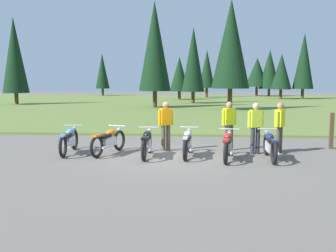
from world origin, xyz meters
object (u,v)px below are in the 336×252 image
Objects in this scene: motorcycle_black at (147,143)px; trail_marker_post at (332,131)px; motorcycle_red at (228,145)px; motorcycle_sky_blue at (69,140)px; rider_in_hivis_vest at (229,123)px; motorcycle_orange at (109,141)px; motorcycle_navy at (270,145)px; rider_near_row_end at (256,125)px; motorcycle_silver at (187,143)px; rider_checking_bike at (166,123)px; rider_with_back_turned at (280,124)px.

trail_marker_post is (6.26, 1.92, 0.20)m from motorcycle_black.
motorcycle_red is 1.65× the size of trail_marker_post.
motorcycle_sky_blue and motorcycle_black have the same top height.
rider_in_hivis_vest is (2.66, 1.33, 0.51)m from motorcycle_black.
trail_marker_post is (7.56, 1.58, 0.20)m from motorcycle_orange.
rider_near_row_end reaches higher than motorcycle_navy.
motorcycle_black is 1.26× the size of rider_in_hivis_vest.
rider_checking_bike reaches higher than motorcycle_silver.
rider_with_back_turned reaches higher than motorcycle_red.
motorcycle_orange is at bearing -175.17° from rider_near_row_end.
rider_near_row_end reaches higher than motorcycle_red.
rider_in_hivis_vest is (-1.62, 0.36, 0.00)m from rider_with_back_turned.
motorcycle_black is 1.00× the size of motorcycle_red.
rider_checking_bike is (-0.77, 0.96, 0.51)m from motorcycle_silver.
motorcycle_navy is at bearing -4.20° from motorcycle_sky_blue.
motorcycle_silver is at bearing -4.60° from motorcycle_orange.
motorcycle_sky_blue is 1.00× the size of motorcycle_navy.
rider_checking_bike is (-3.28, 1.24, 0.51)m from motorcycle_navy.
motorcycle_silver is at bearing -160.32° from trail_marker_post.
rider_with_back_turned is 1.00× the size of rider_near_row_end.
trail_marker_post reaches higher than motorcycle_navy.
rider_near_row_end is (4.76, 0.40, 0.51)m from motorcycle_orange.
rider_near_row_end is at bearing -6.72° from rider_checking_bike.
rider_with_back_turned is 3.78m from rider_checking_bike.
motorcycle_black and motorcycle_navy have the same top height.
trail_marker_post is (1.98, 0.94, -0.31)m from rider_with_back_turned.
motorcycle_navy is at bearing -52.73° from rider_in_hivis_vest.
rider_with_back_turned and rider_near_row_end have the same top height.
motorcycle_red is 1.25× the size of rider_near_row_end.
motorcycle_silver is 5.30m from trail_marker_post.
motorcycle_navy is at bearing -6.41° from motorcycle_silver.
motorcycle_silver is at bearing -51.19° from rider_checking_bike.
motorcycle_red and motorcycle_navy have the same top height.
rider_in_hivis_vest is at bearing 10.85° from motorcycle_sky_blue.
rider_checking_bike reaches higher than motorcycle_sky_blue.
rider_near_row_end is at bearing 45.98° from motorcycle_red.
motorcycle_navy is at bearing 4.58° from motorcycle_red.
rider_in_hivis_vest is (0.15, 1.58, 0.51)m from motorcycle_red.
rider_near_row_end is 1.00× the size of rider_in_hivis_vest.
rider_checking_bike is at bearing 22.65° from motorcycle_orange.
motorcycle_red is at bearing -150.02° from trail_marker_post.
rider_with_back_turned is at bearing -1.78° from rider_checking_bike.
motorcycle_red is 1.67m from rider_in_hivis_vest.
rider_near_row_end is at bearing -157.24° from trail_marker_post.
rider_in_hivis_vest is at bearing 127.27° from motorcycle_navy.
motorcycle_orange is (1.32, 0.02, 0.00)m from motorcycle_sky_blue.
rider_in_hivis_vest reaches higher than motorcycle_black.
rider_with_back_turned reaches higher than motorcycle_silver.
motorcycle_black is 1.26× the size of rider_checking_bike.
motorcycle_sky_blue is at bearing -176.04° from rider_near_row_end.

